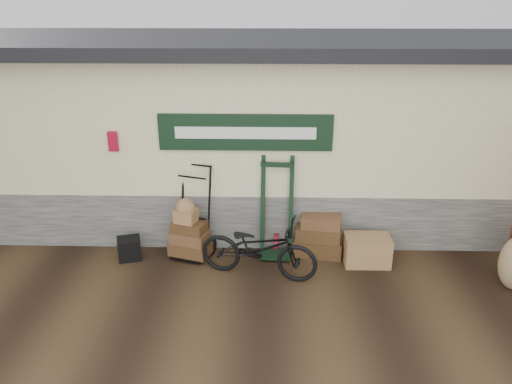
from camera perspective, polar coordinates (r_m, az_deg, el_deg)
ground at (r=7.35m, az=0.92°, el=-10.07°), size 80.00×80.00×0.00m
station_building at (r=9.26m, az=1.15°, el=7.63°), size 14.40×4.10×3.20m
porter_trolley at (r=7.81m, az=-7.16°, el=-2.13°), size 0.87×0.75×1.47m
green_barrow at (r=7.74m, az=2.38°, el=-1.75°), size 0.61×0.53×1.59m
suitcase_stack at (r=7.97m, az=7.13°, el=-4.80°), size 0.82×0.59×0.67m
wicker_hamper at (r=7.86m, az=12.56°, el=-6.49°), size 0.69×0.45×0.45m
black_trunk at (r=8.07m, az=-14.27°, el=-6.28°), size 0.42×0.39×0.35m
bicycle at (r=7.22m, az=0.29°, el=-6.05°), size 0.99×1.83×1.01m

